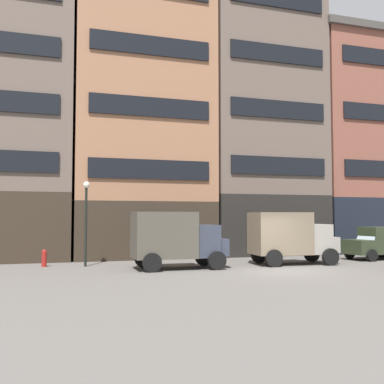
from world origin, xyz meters
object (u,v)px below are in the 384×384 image
at_px(delivery_truck_near, 176,238).
at_px(sedan_light, 377,243).
at_px(streetlamp_curbside, 86,211).
at_px(fire_hydrant_curbside, 44,258).
at_px(delivery_truck_far, 291,236).

height_order(delivery_truck_near, sedan_light, delivery_truck_near).
xyz_separation_m(sedan_light, streetlamp_curbside, (-16.01, 1.14, 1.76)).
bearing_deg(fire_hydrant_curbside, delivery_truck_far, -11.88).
bearing_deg(sedan_light, streetlamp_curbside, 175.94).
bearing_deg(delivery_truck_far, sedan_light, 8.64).
relative_size(streetlamp_curbside, fire_hydrant_curbside, 4.96).
height_order(delivery_truck_near, fire_hydrant_curbside, delivery_truck_near).
bearing_deg(streetlamp_curbside, fire_hydrant_curbside, 166.53).
height_order(sedan_light, streetlamp_curbside, streetlamp_curbside).
bearing_deg(sedan_light, fire_hydrant_curbside, 174.92).
height_order(delivery_truck_far, streetlamp_curbside, streetlamp_curbside).
height_order(streetlamp_curbside, fire_hydrant_curbside, streetlamp_curbside).
xyz_separation_m(streetlamp_curbside, fire_hydrant_curbside, (-1.91, 0.46, -2.24)).
relative_size(delivery_truck_near, fire_hydrant_curbside, 5.24).
distance_m(delivery_truck_near, streetlamp_curbside, 4.70).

